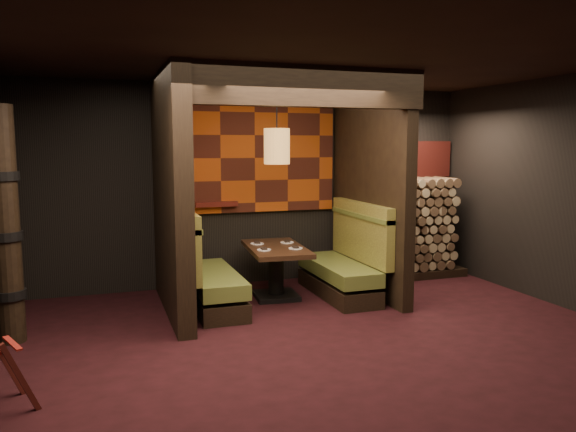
# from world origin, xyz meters

# --- Properties ---
(floor) EXTENTS (6.50, 5.50, 0.02)m
(floor) POSITION_xyz_m (0.00, 0.00, -0.01)
(floor) COLOR black
(floor) RESTS_ON ground
(ceiling) EXTENTS (6.50, 5.50, 0.02)m
(ceiling) POSITION_xyz_m (0.00, 0.00, 2.86)
(ceiling) COLOR black
(ceiling) RESTS_ON ground
(wall_back) EXTENTS (6.50, 0.02, 2.85)m
(wall_back) POSITION_xyz_m (0.00, 2.76, 1.43)
(wall_back) COLOR black
(wall_back) RESTS_ON ground
(wall_front) EXTENTS (6.50, 0.02, 2.85)m
(wall_front) POSITION_xyz_m (0.00, -2.76, 1.43)
(wall_front) COLOR black
(wall_front) RESTS_ON ground
(partition_left) EXTENTS (0.20, 2.20, 2.85)m
(partition_left) POSITION_xyz_m (-1.35, 1.65, 1.43)
(partition_left) COLOR black
(partition_left) RESTS_ON floor
(partition_right) EXTENTS (0.15, 2.10, 2.85)m
(partition_right) POSITION_xyz_m (1.30, 1.70, 1.43)
(partition_right) COLOR black
(partition_right) RESTS_ON floor
(header_beam) EXTENTS (2.85, 0.18, 0.44)m
(header_beam) POSITION_xyz_m (-0.02, 0.70, 2.63)
(header_beam) COLOR black
(header_beam) RESTS_ON partition_left
(tapa_back_panel) EXTENTS (2.40, 0.06, 1.55)m
(tapa_back_panel) POSITION_xyz_m (-0.02, 2.71, 1.82)
(tapa_back_panel) COLOR #A74211
(tapa_back_panel) RESTS_ON wall_back
(tapa_side_panel) EXTENTS (0.04, 1.85, 1.45)m
(tapa_side_panel) POSITION_xyz_m (-1.23, 1.82, 1.85)
(tapa_side_panel) COLOR #A74211
(tapa_side_panel) RESTS_ON partition_left
(lacquer_shelf) EXTENTS (0.60, 0.12, 0.07)m
(lacquer_shelf) POSITION_xyz_m (-0.60, 2.65, 1.18)
(lacquer_shelf) COLOR #521913
(lacquer_shelf) RESTS_ON wall_back
(booth_bench_left) EXTENTS (0.68, 1.60, 1.14)m
(booth_bench_left) POSITION_xyz_m (-0.96, 1.65, 0.40)
(booth_bench_left) COLOR black
(booth_bench_left) RESTS_ON floor
(booth_bench_right) EXTENTS (0.68, 1.60, 1.14)m
(booth_bench_right) POSITION_xyz_m (0.93, 1.65, 0.40)
(booth_bench_right) COLOR black
(booth_bench_right) RESTS_ON floor
(dining_table) EXTENTS (0.82, 1.36, 0.69)m
(dining_table) POSITION_xyz_m (0.01, 1.80, 0.46)
(dining_table) COLOR black
(dining_table) RESTS_ON floor
(place_settings) EXTENTS (0.63, 0.66, 0.03)m
(place_settings) POSITION_xyz_m (0.01, 1.80, 0.70)
(place_settings) COLOR white
(place_settings) RESTS_ON dining_table
(pendant_lamp) EXTENTS (0.33, 0.33, 1.09)m
(pendant_lamp) POSITION_xyz_m (0.01, 1.75, 1.99)
(pendant_lamp) COLOR #A67538
(pendant_lamp) RESTS_ON ceiling
(totem_column) EXTENTS (0.31, 0.31, 2.40)m
(totem_column) POSITION_xyz_m (-3.05, 1.10, 1.19)
(totem_column) COLOR black
(totem_column) RESTS_ON floor
(firewood_stack) EXTENTS (1.73, 0.70, 1.50)m
(firewood_stack) POSITION_xyz_m (2.29, 2.35, 0.75)
(firewood_stack) COLOR black
(firewood_stack) RESTS_ON floor
(mosaic_header) EXTENTS (1.83, 0.10, 0.56)m
(mosaic_header) POSITION_xyz_m (2.29, 2.68, 1.78)
(mosaic_header) COLOR maroon
(mosaic_header) RESTS_ON wall_back
(bay_front_post) EXTENTS (0.08, 0.08, 2.85)m
(bay_front_post) POSITION_xyz_m (1.39, 1.96, 1.43)
(bay_front_post) COLOR black
(bay_front_post) RESTS_ON floor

